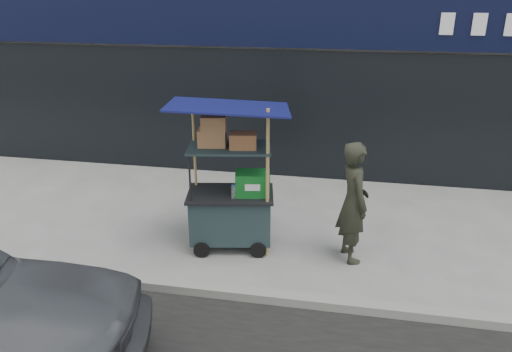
# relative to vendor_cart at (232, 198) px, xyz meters

# --- Properties ---
(ground) EXTENTS (80.00, 80.00, 0.00)m
(ground) POSITION_rel_vendor_cart_xyz_m (0.82, -1.03, -0.75)
(ground) COLOR slate
(ground) RESTS_ON ground
(curb) EXTENTS (80.00, 0.18, 0.12)m
(curb) POSITION_rel_vendor_cart_xyz_m (0.82, -1.23, -0.69)
(curb) COLOR gray
(curb) RESTS_ON ground
(vendor_cart) EXTENTS (1.75, 1.37, 2.13)m
(vendor_cart) POSITION_rel_vendor_cart_xyz_m (0.00, 0.00, 0.00)
(vendor_cart) COLOR #1A2B2D
(vendor_cart) RESTS_ON ground
(vendor_man) EXTENTS (0.59, 0.71, 1.67)m
(vendor_man) POSITION_rel_vendor_cart_xyz_m (1.66, -0.03, 0.09)
(vendor_man) COLOR black
(vendor_man) RESTS_ON ground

